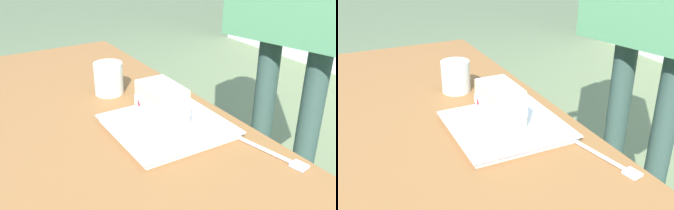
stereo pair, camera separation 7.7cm
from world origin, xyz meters
TOP-DOWN VIEW (x-y plane):
  - patio_table at (0.00, 0.00)m, footprint 1.51×0.90m
  - dessert_plate at (-0.00, -0.28)m, footprint 0.24×0.24m
  - cake_slice at (0.01, -0.27)m, footprint 0.11×0.08m
  - dessert_fork at (-0.20, -0.40)m, footprint 0.17×0.05m
  - coffee_cup at (0.26, -0.25)m, footprint 0.08×0.08m

SIDE VIEW (x-z plane):
  - patio_table at x=0.00m, z-range 0.27..0.98m
  - dessert_fork at x=-0.20m, z-range 0.71..0.72m
  - dessert_plate at x=0.00m, z-range 0.71..0.73m
  - coffee_cup at x=0.26m, z-range 0.71..0.80m
  - cake_slice at x=0.01m, z-range 0.73..0.82m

